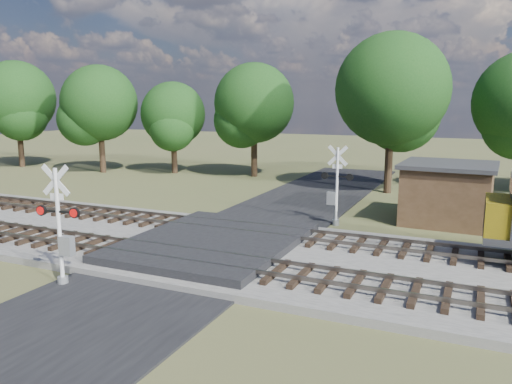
% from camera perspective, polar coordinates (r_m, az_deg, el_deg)
% --- Properties ---
extents(ground, '(160.00, 160.00, 0.00)m').
position_cam_1_polar(ground, '(22.37, -5.38, -7.06)').
color(ground, '#4C552D').
rests_on(ground, ground).
extents(ballast_bed, '(140.00, 10.00, 0.30)m').
position_cam_1_polar(ballast_bed, '(20.15, 21.39, -9.28)').
color(ballast_bed, gray).
rests_on(ballast_bed, ground).
extents(road, '(7.00, 60.00, 0.08)m').
position_cam_1_polar(road, '(22.36, -5.39, -6.96)').
color(road, black).
rests_on(road, ground).
extents(crossing_panel, '(7.00, 9.00, 0.62)m').
position_cam_1_polar(crossing_panel, '(22.70, -4.78, -5.96)').
color(crossing_panel, '#262628').
rests_on(crossing_panel, ground).
extents(track_near, '(140.00, 2.60, 0.33)m').
position_cam_1_polar(track_near, '(19.20, -0.15, -8.67)').
color(track_near, black).
rests_on(track_near, ballast_bed).
extents(track_far, '(140.00, 2.60, 0.33)m').
position_cam_1_polar(track_far, '(23.65, 4.85, -5.04)').
color(track_far, black).
rests_on(track_far, ballast_bed).
extents(crossing_signal_near, '(1.80, 0.42, 4.48)m').
position_cam_1_polar(crossing_signal_near, '(19.39, -21.31, -4.73)').
color(crossing_signal_near, silver).
rests_on(crossing_signal_near, ground).
extents(crossing_signal_far, '(1.76, 0.38, 4.38)m').
position_cam_1_polar(crossing_signal_far, '(27.27, 9.02, -0.04)').
color(crossing_signal_far, silver).
rests_on(crossing_signal_far, ground).
extents(equipment_shed, '(5.15, 5.15, 3.35)m').
position_cam_1_polar(equipment_shed, '(29.51, 21.03, -0.07)').
color(equipment_shed, '#412D1C').
rests_on(equipment_shed, ground).
extents(treeline, '(84.15, 11.56, 11.86)m').
position_cam_1_polar(treeline, '(38.86, 19.54, 9.93)').
color(treeline, black).
rests_on(treeline, ground).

